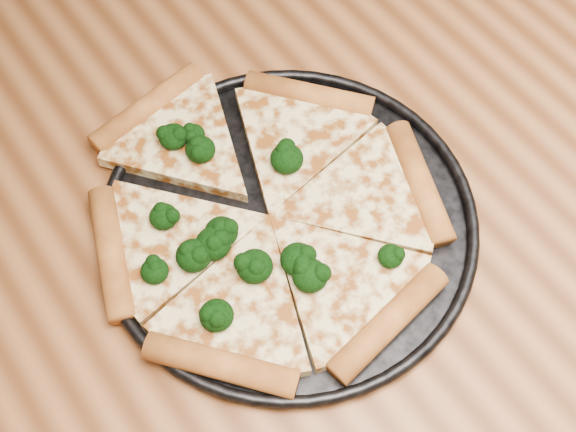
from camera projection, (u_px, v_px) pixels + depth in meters
ground at (352, 423)px, 1.33m from camera, size 4.00×4.00×0.00m
dining_table at (400, 257)px, 0.75m from camera, size 1.20×0.90×0.75m
pizza_pan at (288, 221)px, 0.66m from camera, size 0.33×0.33×0.02m
pizza at (266, 213)px, 0.65m from camera, size 0.32×0.34×0.02m
broccoli_florets at (236, 229)px, 0.63m from camera, size 0.19×0.23×0.02m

